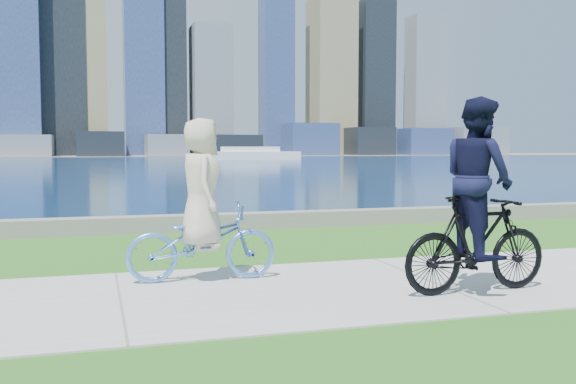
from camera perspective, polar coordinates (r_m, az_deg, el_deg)
name	(u,v)px	position (r m, az deg, el deg)	size (l,w,h in m)	color
ground	(120,303)	(7.78, -14.67, -9.54)	(320.00, 320.00, 0.00)	#265E18
concrete_path	(120,302)	(7.77, -14.67, -9.47)	(80.00, 3.50, 0.02)	#A9A9A4
seawall	(109,226)	(13.86, -15.66, -2.90)	(90.00, 0.50, 0.35)	slate
bay_water	(97,162)	(79.58, -16.65, 2.54)	(320.00, 131.00, 0.01)	navy
far_shore	(95,156)	(137.57, -16.74, 3.10)	(320.00, 30.00, 0.12)	slate
city_skyline	(85,47)	(139.18, -17.59, 12.17)	(177.39, 23.28, 76.00)	navy
ferry_far	(250,154)	(91.41, -3.37, 3.36)	(13.92, 3.98, 1.89)	white
cyclist_woman	(201,221)	(8.63, -7.70, -2.54)	(0.77, 2.02, 2.17)	#5990D9
cyclist_man	(477,211)	(8.16, 16.48, -1.67)	(0.77, 2.01, 2.39)	black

